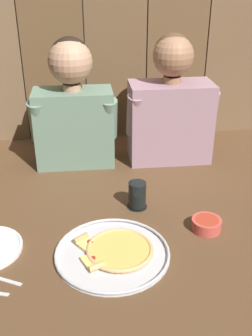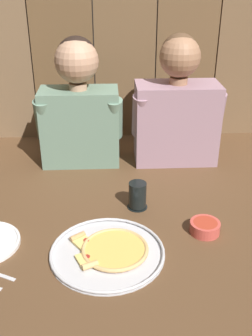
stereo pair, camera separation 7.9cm
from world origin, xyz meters
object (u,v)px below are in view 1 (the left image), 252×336
(pizza_tray, at_px, (114,252))
(dipping_bowl, at_px, (206,224))
(diner_right, at_px, (171,105))
(drinking_glass, at_px, (137,195))
(diner_left, at_px, (73,106))

(pizza_tray, xyz_separation_m, dipping_bowl, (0.34, 0.10, 0.01))
(diner_right, bearing_deg, drinking_glass, -116.48)
(dipping_bowl, height_order, diner_left, diner_left)
(pizza_tray, relative_size, diner_left, 0.65)
(pizza_tray, xyz_separation_m, diner_left, (-0.12, 0.70, 0.27))
(drinking_glass, xyz_separation_m, diner_right, (0.21, 0.42, 0.22))
(pizza_tray, height_order, dipping_bowl, dipping_bowl)
(pizza_tray, distance_m, diner_left, 0.76)
(dipping_bowl, distance_m, diner_left, 0.80)
(diner_left, height_order, diner_right, diner_right)
(drinking_glass, xyz_separation_m, dipping_bowl, (0.23, -0.18, -0.03))
(pizza_tray, relative_size, diner_right, 0.64)
(drinking_glass, distance_m, diner_right, 0.52)
(pizza_tray, distance_m, diner_right, 0.81)
(diner_left, relative_size, diner_right, 0.99)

